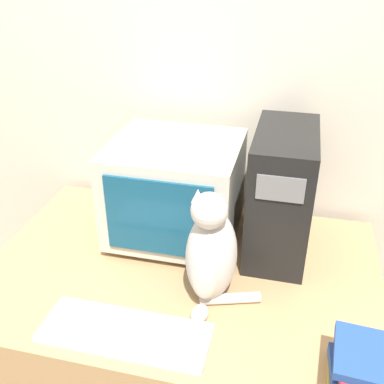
{
  "coord_description": "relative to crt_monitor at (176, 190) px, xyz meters",
  "views": [
    {
      "loc": [
        0.33,
        -0.74,
        1.72
      ],
      "look_at": [
        0.03,
        0.51,
        1.01
      ],
      "focal_mm": 42.0,
      "sensor_mm": 36.0,
      "label": 1
    }
  ],
  "objects": [
    {
      "name": "pen",
      "position": [
        -0.06,
        -0.47,
        -0.19
      ],
      "size": [
        0.15,
        0.07,
        0.01
      ],
      "color": "black",
      "rests_on": "desk"
    },
    {
      "name": "computer_tower",
      "position": [
        0.38,
        0.02,
        0.03
      ],
      "size": [
        0.21,
        0.42,
        0.46
      ],
      "color": "black",
      "rests_on": "desk"
    },
    {
      "name": "crt_monitor",
      "position": [
        0.0,
        0.0,
        0.0
      ],
      "size": [
        0.46,
        0.43,
        0.38
      ],
      "color": "beige",
      "rests_on": "desk"
    },
    {
      "name": "book_stack",
      "position": [
        0.63,
        -0.55,
        -0.14
      ],
      "size": [
        0.15,
        0.19,
        0.12
      ],
      "color": "gold",
      "rests_on": "desk"
    },
    {
      "name": "desk",
      "position": [
        0.07,
        -0.2,
        -0.56
      ],
      "size": [
        1.36,
        0.92,
        0.72
      ],
      "color": "tan",
      "rests_on": "ground_plane"
    },
    {
      "name": "cat",
      "position": [
        0.2,
        -0.31,
        -0.03
      ],
      "size": [
        0.25,
        0.26,
        0.4
      ],
      "rotation": [
        0.0,
        0.0,
        -0.09
      ],
      "color": "silver",
      "rests_on": "desk"
    },
    {
      "name": "wall_back",
      "position": [
        0.07,
        0.33,
        0.33
      ],
      "size": [
        7.0,
        0.05,
        2.5
      ],
      "color": "beige",
      "rests_on": "ground_plane"
    },
    {
      "name": "keyboard",
      "position": [
        -0.01,
        -0.53,
        -0.19
      ],
      "size": [
        0.5,
        0.18,
        0.02
      ],
      "color": "silver",
      "rests_on": "desk"
    }
  ]
}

